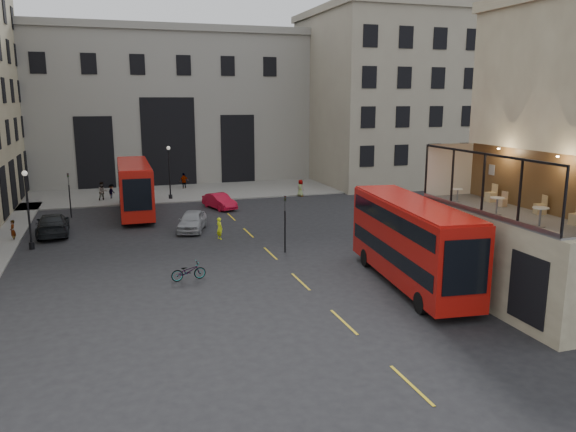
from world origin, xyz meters
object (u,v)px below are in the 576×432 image
object	(u,v)px
bus_far	(135,186)
pedestrian_b	(112,192)
cafe_table_far	(458,193)
cyclist	(219,228)
cafe_chair_d	(491,196)
pedestrian_e	(13,231)
car_a	(192,221)
cafe_chair_c	(502,202)
cafe_table_mid	(497,203)
cafe_table_near	(540,214)
car_b	(219,201)
car_c	(53,224)
pedestrian_c	(184,181)
bicycle	(188,271)
traffic_light_near	(285,216)
street_lamp_a	(29,214)
pedestrian_a	(103,192)
cafe_chair_b	(540,208)
pedestrian_d	(301,188)
bus_near	(411,238)
street_lamp_b	(170,176)
traffic_light_far	(69,189)

from	to	relation	value
bus_far	pedestrian_b	bearing A→B (deg)	102.74
cafe_table_far	pedestrian_b	bearing A→B (deg)	118.07
cyclist	cafe_chair_d	distance (m)	19.04
pedestrian_e	cafe_chair_d	distance (m)	31.97
car_a	cafe_table_far	bearing A→B (deg)	-36.64
pedestrian_b	cafe_chair_c	world-z (taller)	cafe_chair_c
cafe_chair_d	pedestrian_e	bearing A→B (deg)	144.96
cafe_table_mid	cafe_table_near	bearing A→B (deg)	-89.32
car_b	car_c	bearing A→B (deg)	-174.06
pedestrian_c	cafe_table_far	distance (m)	38.27
car_c	bicycle	distance (m)	15.86
traffic_light_near	bus_far	size ratio (longest dim) A/B	0.33
street_lamp_a	cyclist	size ratio (longest dim) A/B	3.35
cafe_table_near	cafe_chair_c	xyz separation A→B (m)	(1.50, 4.31, -0.33)
pedestrian_a	cafe_chair_d	distance (m)	38.27
bus_far	cafe_chair_b	distance (m)	33.43
car_c	cafe_table_far	world-z (taller)	cafe_table_far
traffic_light_near	pedestrian_a	bearing A→B (deg)	116.43
bus_far	cafe_chair_d	xyz separation A→B (m)	(17.15, -25.08, 2.34)
traffic_light_near	bus_far	bearing A→B (deg)	119.10
car_c	cafe_chair_d	size ratio (longest dim) A/B	5.84
pedestrian_d	cafe_chair_b	bearing A→B (deg)	154.15
bus_near	bicycle	size ratio (longest dim) A/B	6.06
traffic_light_near	bus_far	distance (m)	17.85
street_lamp_b	cafe_table_near	size ratio (longest dim) A/B	6.28
cyclist	cafe_chair_c	world-z (taller)	cafe_chair_c
car_b	street_lamp_a	bearing A→B (deg)	-163.96
traffic_light_far	car_a	distance (m)	12.19
street_lamp_a	car_a	size ratio (longest dim) A/B	1.18
bicycle	car_a	bearing A→B (deg)	-15.92
traffic_light_far	pedestrian_e	bearing A→B (deg)	-115.58
pedestrian_c	cafe_chair_d	distance (m)	39.35
traffic_light_far	pedestrian_e	world-z (taller)	traffic_light_far
bus_far	bicycle	world-z (taller)	bus_far
car_b	bicycle	xyz separation A→B (m)	(-5.62, -19.69, -0.18)
pedestrian_b	pedestrian_e	xyz separation A→B (m)	(-6.93, -15.17, -0.01)
street_lamp_b	bus_near	xyz separation A→B (m)	(9.50, -30.25, 0.20)
car_b	cyclist	distance (m)	11.32
bus_far	pedestrian_b	size ratio (longest dim) A/B	7.36
street_lamp_a	pedestrian_d	bearing A→B (deg)	29.99
cafe_chair_d	car_c	bearing A→B (deg)	140.40
car_c	cafe_chair_b	bearing A→B (deg)	133.55
cyclist	bus_near	bearing A→B (deg)	-171.61
cafe_chair_c	pedestrian_b	bearing A→B (deg)	118.37
street_lamp_b	bus_far	xyz separation A→B (m)	(-3.68, -6.40, 0.16)
cyclist	cafe_chair_d	xyz separation A→B (m)	(11.89, -14.29, 4.09)
traffic_light_far	bicycle	xyz separation A→B (m)	(7.13, -19.77, -1.91)
bicycle	traffic_light_near	bearing A→B (deg)	-67.69
car_a	car_b	bearing A→B (deg)	83.45
pedestrian_d	cafe_table_near	xyz separation A→B (m)	(-1.32, -34.92, 4.31)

